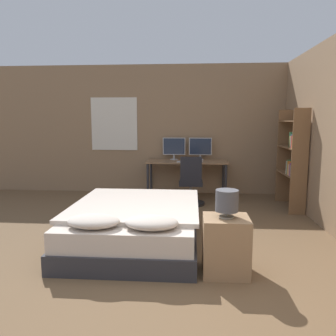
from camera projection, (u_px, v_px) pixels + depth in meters
The scene contains 12 objects.
ground_plane at pixel (183, 298), 2.87m from camera, with size 20.00×20.00×0.00m, color brown.
wall_back at pixel (189, 130), 6.91m from camera, with size 12.00×0.08×2.70m.
bed at pixel (135, 224), 4.12m from camera, with size 1.58×1.99×0.58m.
nightstand at pixel (226, 245), 3.31m from camera, with size 0.46×0.41×0.59m.
bedside_lamp at pixel (227, 201), 3.24m from camera, with size 0.23×0.23×0.28m.
desk at pixel (187, 165), 6.64m from camera, with size 1.63×0.62×0.74m.
monitor_left at pixel (174, 147), 6.81m from camera, with size 0.47×0.16×0.46m.
monitor_right at pixel (200, 147), 6.77m from camera, with size 0.47×0.16×0.46m.
keyboard at pixel (187, 162), 6.42m from camera, with size 0.38×0.13×0.02m.
computer_mouse at pixel (201, 161), 6.40m from camera, with size 0.07×0.05×0.04m.
office_chair at pixel (191, 186), 6.01m from camera, with size 0.52×0.52×0.91m.
bookshelf at pixel (293, 156), 5.64m from camera, with size 0.27×0.95×1.75m.
Camera 1 is at (0.07, -2.68, 1.55)m, focal length 35.00 mm.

